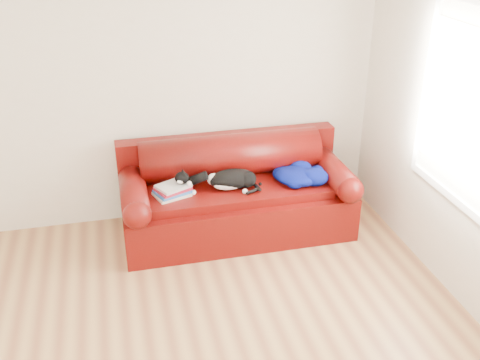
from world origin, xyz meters
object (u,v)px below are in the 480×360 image
object	(u,v)px
blanket	(299,175)
sofa_base	(236,209)
book_stack	(173,190)
cat	(232,180)

from	to	relation	value
blanket	sofa_base	bearing A→B (deg)	171.53
book_stack	cat	bearing A→B (deg)	1.24
sofa_base	book_stack	bearing A→B (deg)	-171.83
sofa_base	cat	size ratio (longest dim) A/B	3.64
cat	blanket	size ratio (longest dim) A/B	1.12
book_stack	cat	distance (m)	0.54
book_stack	blanket	distance (m)	1.17
sofa_base	blanket	bearing A→B (deg)	-8.47
sofa_base	book_stack	world-z (taller)	book_stack
sofa_base	blanket	size ratio (longest dim) A/B	4.06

